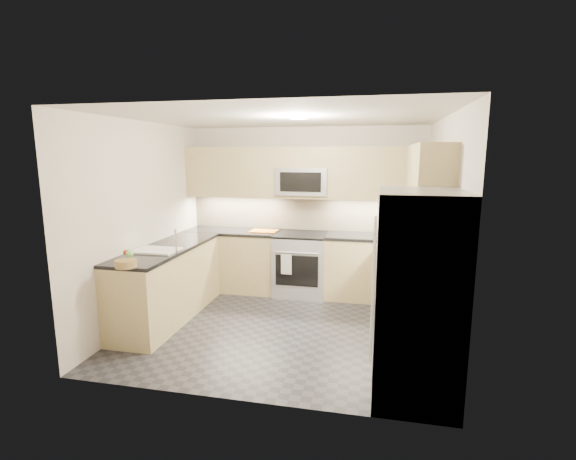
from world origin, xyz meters
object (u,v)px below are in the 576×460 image
object	(u,v)px
gas_range	(301,265)
fruit_basket	(126,264)
utensil_bowl	(391,231)
microwave	(303,181)
refrigerator	(417,296)
cutting_board	(264,231)

from	to	relation	value
gas_range	fruit_basket	world-z (taller)	fruit_basket
utensil_bowl	fruit_basket	world-z (taller)	utensil_bowl
microwave	refrigerator	size ratio (longest dim) A/B	0.42
utensil_bowl	cutting_board	world-z (taller)	utensil_bowl
gas_range	microwave	bearing A→B (deg)	90.00
microwave	refrigerator	xyz separation A→B (m)	(1.45, -2.55, -0.80)
gas_range	cutting_board	bearing A→B (deg)	178.83
refrigerator	microwave	bearing A→B (deg)	119.62
utensil_bowl	cutting_board	bearing A→B (deg)	-179.26
gas_range	cutting_board	xyz separation A→B (m)	(-0.58, 0.01, 0.49)
gas_range	microwave	distance (m)	1.25
refrigerator	utensil_bowl	size ratio (longest dim) A/B	6.64
microwave	fruit_basket	bearing A→B (deg)	-120.93
cutting_board	refrigerator	bearing A→B (deg)	-50.25
gas_range	utensil_bowl	xyz separation A→B (m)	(1.30, 0.04, 0.56)
refrigerator	cutting_board	xyz separation A→B (m)	(-2.03, 2.44, 0.05)
utensil_bowl	microwave	bearing A→B (deg)	176.07
gas_range	cutting_board	size ratio (longest dim) A/B	2.26
gas_range	utensil_bowl	size ratio (longest dim) A/B	3.36
refrigerator	fruit_basket	bearing A→B (deg)	176.72
microwave	cutting_board	distance (m)	0.96
microwave	utensil_bowl	bearing A→B (deg)	-3.93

